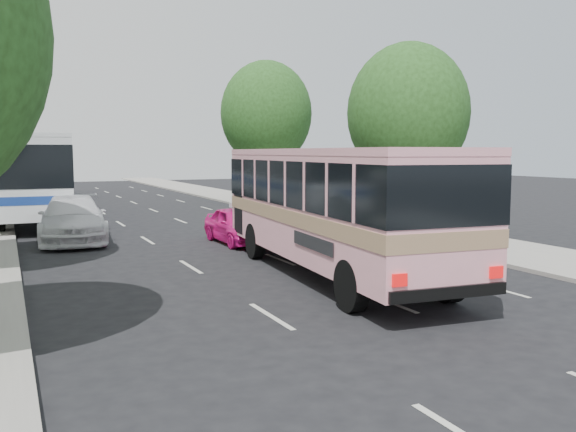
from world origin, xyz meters
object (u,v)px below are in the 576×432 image
pink_bus (332,197)px  white_pickup (73,219)px  tour_coach_front (31,170)px  tour_coach_rear (32,164)px  pink_taxi (237,225)px

pink_bus → white_pickup: bearing=125.4°
pink_bus → white_pickup: (-5.80, 9.81, -1.31)m
tour_coach_front → tour_coach_rear: size_ratio=1.02×
pink_bus → white_pickup: pink_bus is taller
pink_bus → tour_coach_front: bearing=115.8°
pink_bus → pink_taxi: (-0.30, 6.70, -1.49)m
tour_coach_front → tour_coach_rear: tour_coach_front is taller
tour_coach_front → pink_taxi: bearing=-58.2°
tour_coach_rear → tour_coach_front: bearing=-88.6°
white_pickup → tour_coach_front: (-1.10, 8.16, 1.64)m
pink_bus → tour_coach_front: size_ratio=0.80×
white_pickup → tour_coach_rear: bearing=95.8°
white_pickup → tour_coach_front: bearing=102.7°
tour_coach_front → tour_coach_rear: 18.48m
tour_coach_rear → pink_bus: bearing=-76.6°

